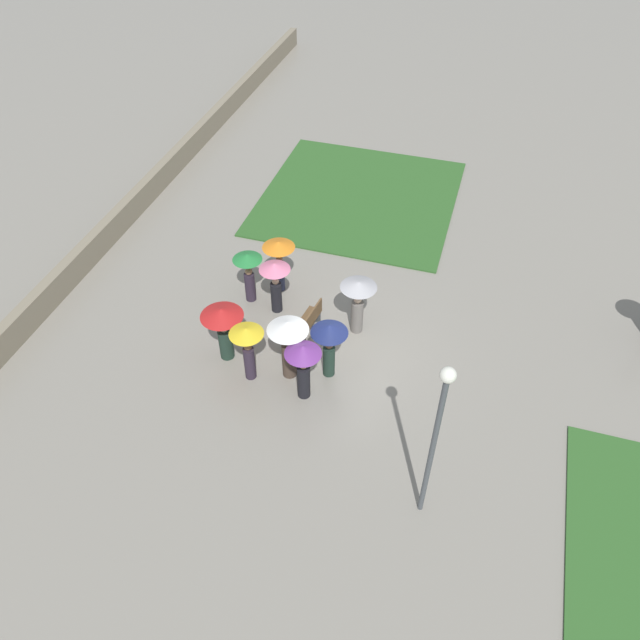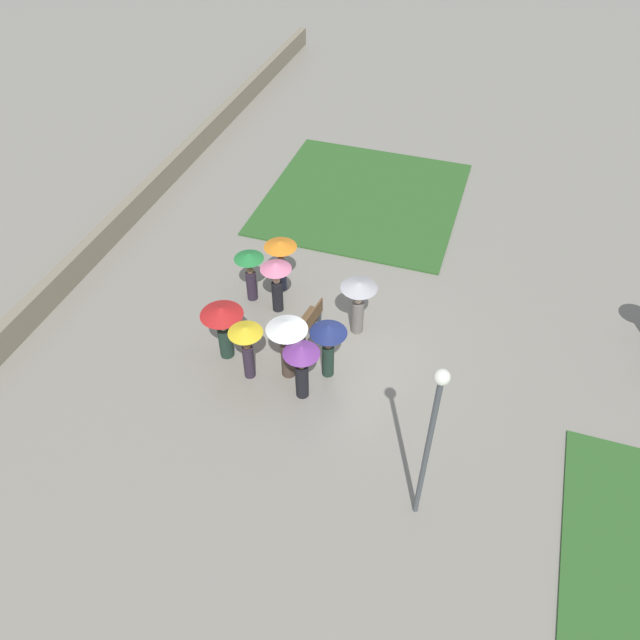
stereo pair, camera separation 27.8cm
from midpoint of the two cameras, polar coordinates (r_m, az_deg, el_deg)
name	(u,v)px [view 1 (the left image)]	position (r m, az deg, el deg)	size (l,w,h in m)	color
ground_plane	(347,347)	(18.18, 2.03, -2.50)	(90.00, 90.00, 0.00)	gray
lawn_patch_near	(359,197)	(24.44, 3.24, 11.14)	(7.46, 7.19, 0.06)	#2D5B26
parapet_wall	(66,276)	(21.51, -22.53, 3.73)	(45.00, 0.35, 0.89)	gray
park_bench	(306,325)	(18.17, -1.72, -0.45)	(1.68, 0.63, 0.90)	brown
lamp_post	(437,428)	(12.69, 10.00, -9.71)	(0.32, 0.32, 4.77)	#474C51
crowd_person_orange	(279,254)	(19.25, -4.19, 6.03)	(1.01, 1.01, 1.86)	#282D47
crowd_person_green	(248,269)	(19.08, -6.98, 4.62)	(0.90, 0.90, 1.76)	#2D2333
crowd_person_yellow	(247,344)	(16.59, -7.13, -2.16)	(0.93, 0.93, 1.85)	#2D2333
crowd_person_white	(288,338)	(16.47, -3.41, -1.65)	(1.12, 1.12, 1.99)	#47382D
crowd_person_navy	(329,338)	(16.48, 0.37, -1.69)	(1.01, 1.01, 1.87)	#1E3328
crowd_person_grey	(358,298)	(17.85, 3.05, 2.02)	(1.06, 1.06, 1.86)	slate
crowd_person_red	(223,322)	(17.22, -9.33, -0.23)	(1.19, 1.19, 1.82)	#1E3328
crowd_person_purple	(303,361)	(15.99, -2.05, -3.76)	(0.97, 0.97, 1.88)	black
crowd_person_pink	(275,278)	(18.58, -4.54, 3.82)	(0.94, 0.94, 1.81)	black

